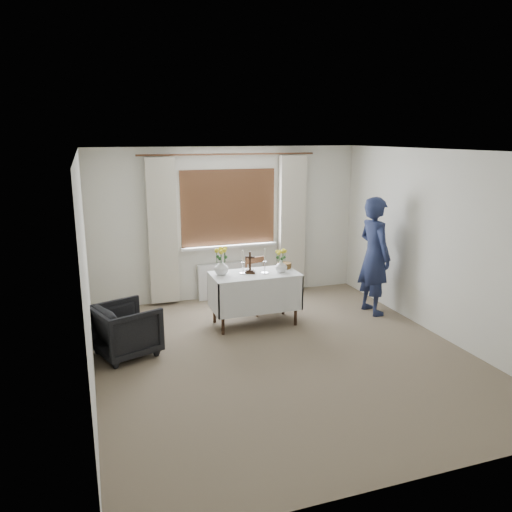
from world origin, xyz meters
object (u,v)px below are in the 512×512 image
(wooden_chair, at_px, (261,285))
(flower_vase_right, at_px, (281,266))
(wooden_cross, at_px, (250,263))
(altar_table, at_px, (255,299))
(person, at_px, (374,256))
(flower_vase_left, at_px, (221,267))
(armchair, at_px, (126,330))

(wooden_chair, bearing_deg, flower_vase_right, -89.06)
(wooden_cross, relative_size, flower_vase_right, 1.70)
(flower_vase_right, bearing_deg, wooden_chair, 102.60)
(altar_table, xyz_separation_m, person, (1.87, -0.11, 0.52))
(altar_table, height_order, person, person)
(altar_table, xyz_separation_m, wooden_chair, (0.26, 0.47, 0.04))
(flower_vase_left, xyz_separation_m, flower_vase_right, (0.84, -0.15, -0.02))
(person, bearing_deg, armchair, 91.81)
(person, bearing_deg, altar_table, 82.87)
(altar_table, distance_m, armchair, 1.90)
(altar_table, relative_size, wooden_chair, 1.47)
(flower_vase_left, relative_size, flower_vase_right, 1.18)
(altar_table, height_order, wooden_chair, wooden_chair)
(wooden_chair, bearing_deg, flower_vase_left, -163.86)
(altar_table, relative_size, wooden_cross, 3.98)
(armchair, xyz_separation_m, flower_vase_right, (2.22, 0.41, 0.53))
(person, height_order, flower_vase_right, person)
(person, xyz_separation_m, flower_vase_left, (-2.34, 0.20, -0.03))
(armchair, xyz_separation_m, wooden_cross, (1.78, 0.50, 0.59))
(person, relative_size, flower_vase_left, 8.34)
(wooden_chair, xyz_separation_m, person, (1.61, -0.58, 0.48))
(wooden_chair, xyz_separation_m, flower_vase_left, (-0.73, -0.38, 0.45))
(armchair, height_order, flower_vase_right, flower_vase_right)
(wooden_chair, bearing_deg, altar_table, -130.59)
(wooden_chair, distance_m, flower_vase_left, 0.93)
(armchair, height_order, wooden_cross, wooden_cross)
(wooden_cross, bearing_deg, flower_vase_left, -165.87)
(wooden_chair, xyz_separation_m, armchair, (-2.10, -0.94, -0.10))
(wooden_chair, relative_size, flower_vase_right, 4.61)
(flower_vase_right, bearing_deg, altar_table, 171.08)
(altar_table, xyz_separation_m, flower_vase_right, (0.38, -0.06, 0.47))
(person, height_order, wooden_cross, person)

